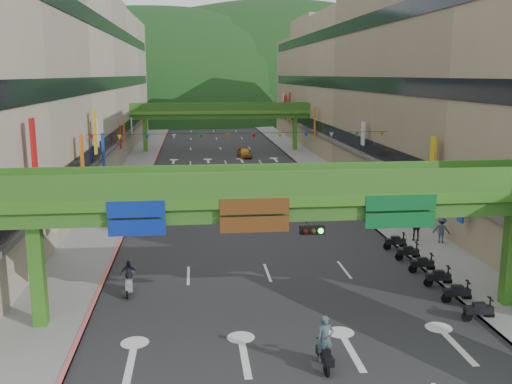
% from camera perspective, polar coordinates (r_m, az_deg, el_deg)
% --- Properties ---
extents(ground, '(320.00, 320.00, 0.00)m').
position_cam_1_polar(ground, '(22.16, 5.38, -18.55)').
color(ground, black).
rests_on(ground, ground).
extents(road_slab, '(18.00, 140.00, 0.02)m').
position_cam_1_polar(road_slab, '(69.74, -2.88, 2.48)').
color(road_slab, '#28282B').
rests_on(road_slab, ground).
extents(sidewalk_left, '(4.00, 140.00, 0.15)m').
position_cam_1_polar(sidewalk_left, '(69.96, -11.92, 2.33)').
color(sidewalk_left, gray).
rests_on(sidewalk_left, ground).
extents(sidewalk_right, '(4.00, 140.00, 0.15)m').
position_cam_1_polar(sidewalk_right, '(71.21, 6.00, 2.68)').
color(sidewalk_right, gray).
rests_on(sidewalk_right, ground).
extents(curb_left, '(0.20, 140.00, 0.18)m').
position_cam_1_polar(curb_left, '(69.79, -10.36, 2.38)').
color(curb_left, '#CC5959').
rests_on(curb_left, ground).
extents(curb_right, '(0.20, 140.00, 0.18)m').
position_cam_1_polar(curb_right, '(70.84, 4.50, 2.67)').
color(curb_right, gray).
rests_on(curb_right, ground).
extents(building_row_left, '(12.80, 95.00, 19.00)m').
position_cam_1_polar(building_row_left, '(70.34, -18.78, 9.70)').
color(building_row_left, '#9E937F').
rests_on(building_row_left, ground).
extents(building_row_right, '(12.80, 95.00, 19.00)m').
position_cam_1_polar(building_row_right, '(72.48, 12.39, 10.09)').
color(building_row_right, gray).
rests_on(building_row_right, ground).
extents(overpass_near, '(28.00, 12.27, 7.10)m').
position_cam_1_polar(overpass_near, '(25.32, 5.23, -1.92)').
color(overpass_near, '#4C9E2D').
rests_on(overpass_near, ground).
extents(overpass_far, '(28.00, 2.20, 7.10)m').
position_cam_1_polar(overpass_far, '(84.02, -3.54, 7.74)').
color(overpass_far, '#4C9E2D').
rests_on(overpass_far, ground).
extents(hill_left, '(168.00, 140.00, 112.00)m').
position_cam_1_polar(hill_left, '(179.41, -9.86, 7.95)').
color(hill_left, '#1C4419').
rests_on(hill_left, ground).
extents(hill_right, '(208.00, 176.00, 128.00)m').
position_cam_1_polar(hill_right, '(201.14, 2.06, 8.50)').
color(hill_right, '#1C4419').
rests_on(hill_right, ground).
extents(bunting_string, '(26.00, 0.36, 0.47)m').
position_cam_1_polar(bunting_string, '(49.16, -1.54, 5.63)').
color(bunting_string, black).
rests_on(bunting_string, ground).
extents(scooter_rider_near, '(0.70, 1.60, 2.16)m').
position_cam_1_polar(scooter_rider_near, '(22.69, 6.93, -14.89)').
color(scooter_rider_near, black).
rests_on(scooter_rider_near, ground).
extents(scooter_rider_mid, '(0.84, 1.58, 1.86)m').
position_cam_1_polar(scooter_rider_mid, '(56.27, -3.72, 1.22)').
color(scooter_rider_mid, black).
rests_on(scooter_rider_mid, ground).
extents(scooter_rider_left, '(0.92, 1.60, 1.86)m').
position_cam_1_polar(scooter_rider_left, '(30.22, -12.61, -8.39)').
color(scooter_rider_left, gray).
rests_on(scooter_rider_left, ground).
extents(scooter_rider_far, '(0.90, 1.58, 1.98)m').
position_cam_1_polar(scooter_rider_far, '(45.65, -7.34, -1.25)').
color(scooter_rider_far, maroon).
rests_on(scooter_rider_far, ground).
extents(parked_scooter_row, '(1.60, 11.55, 1.08)m').
position_cam_1_polar(parked_scooter_row, '(33.21, 17.00, -7.49)').
color(parked_scooter_row, black).
rests_on(parked_scooter_row, ground).
extents(car_silver, '(2.24, 4.85, 1.54)m').
position_cam_1_polar(car_silver, '(58.04, -6.76, 1.31)').
color(car_silver, '#B0B2B9').
rests_on(car_silver, ground).
extents(car_yellow, '(1.93, 4.06, 1.34)m').
position_cam_1_polar(car_yellow, '(77.85, -1.18, 3.95)').
color(car_yellow, orange).
rests_on(car_yellow, ground).
extents(pedestrian_red, '(1.01, 0.85, 1.85)m').
position_cam_1_polar(pedestrian_red, '(51.94, 9.31, 0.18)').
color(pedestrian_red, '#9B3912').
rests_on(pedestrian_red, ground).
extents(pedestrian_dark, '(1.19, 0.89, 1.88)m').
position_cam_1_polar(pedestrian_dark, '(39.93, 15.70, -3.56)').
color(pedestrian_dark, black).
rests_on(pedestrian_dark, ground).
extents(pedestrian_blue, '(0.97, 0.87, 1.76)m').
position_cam_1_polar(pedestrian_blue, '(39.86, 18.05, -3.82)').
color(pedestrian_blue, '#2E3E52').
rests_on(pedestrian_blue, ground).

